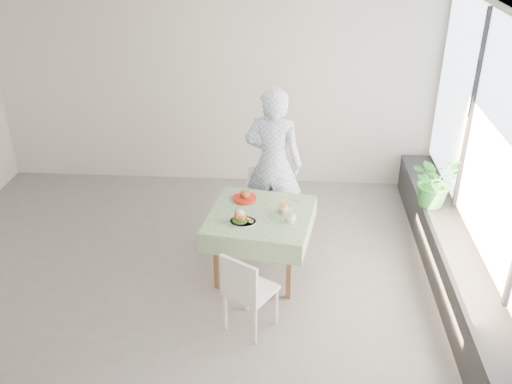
# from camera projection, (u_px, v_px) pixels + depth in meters

# --- Properties ---
(floor) EXTENTS (6.00, 6.00, 0.00)m
(floor) POSITION_uv_depth(u_px,v_px,m) (187.00, 281.00, 6.14)
(floor) COLOR slate
(floor) RESTS_ON ground
(ceiling) EXTENTS (6.00, 6.00, 0.00)m
(ceiling) POSITION_uv_depth(u_px,v_px,m) (169.00, 13.00, 4.84)
(ceiling) COLOR white
(ceiling) RESTS_ON ground
(wall_back) EXTENTS (6.00, 0.02, 2.80)m
(wall_back) POSITION_uv_depth(u_px,v_px,m) (214.00, 86.00, 7.70)
(wall_back) COLOR beige
(wall_back) RESTS_ON ground
(wall_front) EXTENTS (6.00, 0.02, 2.80)m
(wall_front) POSITION_uv_depth(u_px,v_px,m) (97.00, 344.00, 3.28)
(wall_front) COLOR beige
(wall_front) RESTS_ON ground
(wall_right) EXTENTS (0.02, 5.00, 2.80)m
(wall_right) POSITION_uv_depth(u_px,v_px,m) (497.00, 172.00, 5.31)
(wall_right) COLOR beige
(wall_right) RESTS_ON ground
(window_pane) EXTENTS (0.01, 4.80, 2.18)m
(window_pane) POSITION_uv_depth(u_px,v_px,m) (499.00, 147.00, 5.20)
(window_pane) COLOR #D1E0F9
(window_pane) RESTS_ON ground
(window_ledge) EXTENTS (0.40, 4.80, 0.50)m
(window_ledge) POSITION_uv_depth(u_px,v_px,m) (455.00, 272.00, 5.86)
(window_ledge) COLOR black
(window_ledge) RESTS_ON ground
(cafe_table) EXTENTS (1.19, 1.19, 0.74)m
(cafe_table) POSITION_uv_depth(u_px,v_px,m) (260.00, 236.00, 6.07)
(cafe_table) COLOR brown
(cafe_table) RESTS_ON ground
(chair_far) EXTENTS (0.45, 0.45, 0.85)m
(chair_far) POSITION_uv_depth(u_px,v_px,m) (265.00, 217.00, 6.84)
(chair_far) COLOR white
(chair_far) RESTS_ON ground
(chair_near) EXTENTS (0.55, 0.55, 0.85)m
(chair_near) POSITION_uv_depth(u_px,v_px,m) (250.00, 305.00, 5.37)
(chair_near) COLOR white
(chair_near) RESTS_ON ground
(diner) EXTENTS (0.74, 0.55, 1.86)m
(diner) POSITION_uv_depth(u_px,v_px,m) (273.00, 164.00, 6.60)
(diner) COLOR #8CA7E1
(diner) RESTS_ON ground
(main_dish) EXTENTS (0.28, 0.28, 0.14)m
(main_dish) POSITION_uv_depth(u_px,v_px,m) (241.00, 218.00, 5.76)
(main_dish) COLOR white
(main_dish) RESTS_ON cafe_table
(juice_cup_orange) EXTENTS (0.10, 0.10, 0.29)m
(juice_cup_orange) POSITION_uv_depth(u_px,v_px,m) (284.00, 207.00, 5.93)
(juice_cup_orange) COLOR white
(juice_cup_orange) RESTS_ON cafe_table
(juice_cup_lemonade) EXTENTS (0.10, 0.10, 0.29)m
(juice_cup_lemonade) POSITION_uv_depth(u_px,v_px,m) (291.00, 216.00, 5.76)
(juice_cup_lemonade) COLOR white
(juice_cup_lemonade) RESTS_ON cafe_table
(second_dish) EXTENTS (0.25, 0.25, 0.12)m
(second_dish) POSITION_uv_depth(u_px,v_px,m) (245.00, 197.00, 6.18)
(second_dish) COLOR red
(second_dish) RESTS_ON cafe_table
(potted_plant) EXTENTS (0.73, 0.70, 0.63)m
(potted_plant) POSITION_uv_depth(u_px,v_px,m) (435.00, 180.00, 6.47)
(potted_plant) COLOR #267232
(potted_plant) RESTS_ON window_ledge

